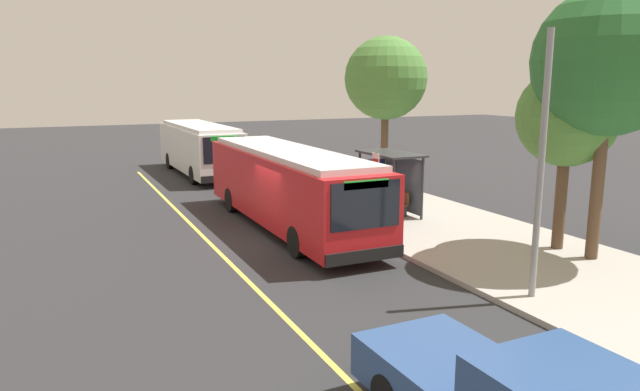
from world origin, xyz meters
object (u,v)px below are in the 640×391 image
transit_bus_second (199,147)px  pedestrian_commuter (339,186)px  route_sign_post (376,181)px  waiting_bench (394,201)px  transit_bus_main (288,185)px

transit_bus_second → pedestrian_commuter: 12.82m
route_sign_post → pedestrian_commuter: bearing=172.5°
transit_bus_second → waiting_bench: bearing=17.6°
transit_bus_second → route_sign_post: size_ratio=3.72×
transit_bus_main → pedestrian_commuter: 3.33m
waiting_bench → pedestrian_commuter: bearing=-136.7°
route_sign_post → transit_bus_second: bearing=-171.6°
transit_bus_main → waiting_bench: bearing=88.0°
transit_bus_second → pedestrian_commuter: (12.47, 2.89, -0.50)m
transit_bus_second → waiting_bench: 14.91m
transit_bus_main → waiting_bench: transit_bus_main is taller
route_sign_post → pedestrian_commuter: 3.93m
transit_bus_main → waiting_bench: size_ratio=7.37×
transit_bus_main → waiting_bench: (0.16, 4.51, -0.98)m
transit_bus_main → pedestrian_commuter: transit_bus_main is taller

